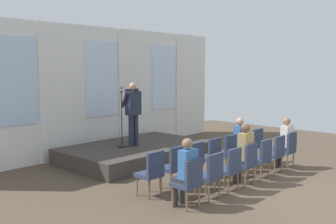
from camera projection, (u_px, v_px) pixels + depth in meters
ground_plane at (299, 197)px, 7.94m from camera, size 16.63×16.63×0.00m
rear_partition at (102, 89)px, 12.04m from camera, size 10.34×0.14×3.83m
stage_platform at (136, 152)px, 11.16m from camera, size 4.05×2.55×0.43m
speaker at (133, 109)px, 10.86m from camera, size 0.52×0.69×1.77m
mic_stand at (122, 135)px, 10.82m from camera, size 0.28×0.28×1.55m
chair_r0_c0 at (152, 171)px, 7.90m from camera, size 0.46×0.44×0.94m
chair_r0_c1 at (174, 165)px, 8.39m from camera, size 0.46×0.44×0.94m
chair_r0_c2 at (193, 159)px, 8.87m from camera, size 0.46×0.44×0.94m
chair_r0_c3 at (211, 155)px, 9.36m from camera, size 0.46×0.44×0.94m
chair_r0_c4 at (227, 150)px, 9.85m from camera, size 0.46×0.44×0.94m
chair_r0_c5 at (241, 146)px, 10.34m from camera, size 0.46×0.44×0.94m
audience_r0_c5 at (239, 139)px, 10.37m from camera, size 0.36×0.39×1.30m
chair_r0_c6 at (254, 143)px, 10.82m from camera, size 0.46×0.44×0.94m
chair_r1_c0 at (189, 180)px, 7.24m from camera, size 0.46×0.44×0.94m
audience_r1_c0 at (186, 169)px, 7.27m from camera, size 0.36×0.39×1.32m
chair_r1_c1 at (211, 173)px, 7.73m from camera, size 0.46×0.44×0.94m
chair_r1_c2 at (230, 167)px, 8.21m from camera, size 0.46×0.44×0.94m
chair_r1_c3 at (247, 161)px, 8.70m from camera, size 0.46×0.44×0.94m
audience_r1_c3 at (244, 151)px, 8.73m from camera, size 0.36×0.39×1.38m
chair_r1_c4 at (262, 156)px, 9.19m from camera, size 0.46×0.44×0.94m
chair_r1_c5 at (275, 152)px, 9.68m from camera, size 0.46×0.44×0.94m
chair_r1_c6 at (287, 148)px, 10.16m from camera, size 0.46×0.44×0.94m
audience_r1_c6 at (285, 140)px, 10.20m from camera, size 0.36×0.39×1.32m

